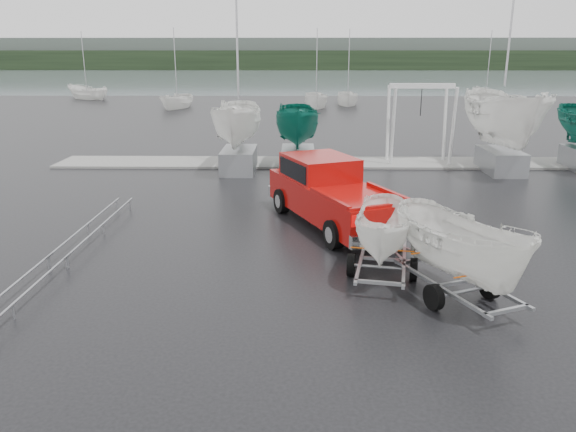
{
  "coord_description": "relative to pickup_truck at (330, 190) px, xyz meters",
  "views": [
    {
      "loc": [
        -2.54,
        -16.13,
        5.67
      ],
      "look_at": [
        -2.77,
        -0.91,
        1.2
      ],
      "focal_mm": 35.0,
      "sensor_mm": 36.0,
      "label": 1
    }
  ],
  "objects": [
    {
      "name": "mast_rack_1",
      "position": [
        -7.59,
        -7.41,
        -0.79
      ],
      "size": [
        0.56,
        6.5,
        0.06
      ],
      "rotation": [
        0.0,
        0.0,
        1.57
      ],
      "color": "#93969C",
      "rests_on": "ground"
    },
    {
      "name": "trailer_hitched",
      "position": [
        2.67,
        -6.28,
        1.51
      ],
      "size": [
        2.5,
        3.77,
        4.88
      ],
      "rotation": [
        0.0,
        0.0,
        0.4
      ],
      "color": "#93969C",
      "rests_on": "ground"
    },
    {
      "name": "moored_boat_0",
      "position": [
        -13.53,
        40.46,
        -1.13
      ],
      "size": [
        2.75,
        2.8,
        11.11
      ],
      "rotation": [
        0.0,
        0.0,
        6.09
      ],
      "color": "white",
      "rests_on": "ground"
    },
    {
      "name": "moored_boat_1",
      "position": [
        0.94,
        41.78,
        -1.13
      ],
      "size": [
        2.49,
        2.56,
        11.27
      ],
      "rotation": [
        0.0,
        0.0,
        0.01
      ],
      "color": "white",
      "rests_on": "ground"
    },
    {
      "name": "keelboat_2",
      "position": [
        8.82,
        8.59,
        3.46
      ],
      "size": [
        2.89,
        3.2,
        11.08
      ],
      "color": "#93969C",
      "rests_on": "ground"
    },
    {
      "name": "ground_plane",
      "position": [
        1.41,
        -2.41,
        -1.14
      ],
      "size": [
        120.0,
        120.0,
        0.0
      ],
      "primitive_type": "plane",
      "color": "black",
      "rests_on": "ground"
    },
    {
      "name": "pickup_truck",
      "position": [
        0.0,
        0.0,
        0.0
      ],
      "size": [
        4.62,
        6.92,
        2.19
      ],
      "rotation": [
        0.0,
        0.0,
        0.4
      ],
      "color": "#990A08",
      "rests_on": "ground"
    },
    {
      "name": "mast_rack_0",
      "position": [
        -7.59,
        -1.41,
        -0.79
      ],
      "size": [
        0.56,
        6.5,
        0.06
      ],
      "rotation": [
        0.0,
        0.0,
        1.57
      ],
      "color": "#93969C",
      "rests_on": "ground"
    },
    {
      "name": "treeline",
      "position": [
        1.41,
        167.59,
        1.86
      ],
      "size": [
        300.0,
        8.0,
        6.0
      ],
      "primitive_type": "cube",
      "color": "black",
      "rests_on": "ground"
    },
    {
      "name": "moored_boat_3",
      "position": [
        20.72,
        47.83,
        -1.14
      ],
      "size": [
        2.61,
        2.67,
        11.39
      ],
      "rotation": [
        0.0,
        0.0,
        3.12
      ],
      "color": "white",
      "rests_on": "ground"
    },
    {
      "name": "dock",
      "position": [
        1.41,
        10.59,
        -1.09
      ],
      "size": [
        30.0,
        3.0,
        0.12
      ],
      "primitive_type": "cube",
      "color": "gray",
      "rests_on": "ground"
    },
    {
      "name": "keelboat_1",
      "position": [
        -1.06,
        8.79,
        2.18
      ],
      "size": [
        2.12,
        3.2,
        6.73
      ],
      "color": "#93969C",
      "rests_on": "ground"
    },
    {
      "name": "boat_hoist",
      "position": [
        5.21,
        10.59,
        1.53
      ],
      "size": [
        3.3,
        2.18,
        4.12
      ],
      "color": "silver",
      "rests_on": "ground"
    },
    {
      "name": "lake",
      "position": [
        1.41,
        97.59,
        -1.15
      ],
      "size": [
        300.0,
        300.0,
        0.0
      ],
      "primitive_type": "plane",
      "color": "gray",
      "rests_on": "ground"
    },
    {
      "name": "moored_boat_4",
      "position": [
        -27.12,
        51.96,
        -1.14
      ],
      "size": [
        3.82,
        3.81,
        11.57
      ],
      "rotation": [
        0.0,
        0.0,
        4.06
      ],
      "color": "white",
      "rests_on": "ground"
    },
    {
      "name": "trailer_parked",
      "position": [
        1.14,
        -4.74,
        1.18
      ],
      "size": [
        1.9,
        3.76,
        4.24
      ],
      "rotation": [
        0.0,
        0.0,
        -0.19
      ],
      "color": "#93969C",
      "rests_on": "ground"
    },
    {
      "name": "keelboat_0",
      "position": [
        -3.95,
        8.59,
        2.48
      ],
      "size": [
        2.29,
        3.2,
        10.46
      ],
      "color": "#93969C",
      "rests_on": "ground"
    },
    {
      "name": "far_hill",
      "position": [
        1.41,
        175.59,
        3.86
      ],
      "size": [
        300.0,
        6.0,
        10.0
      ],
      "primitive_type": "cube",
      "color": "#4C5651",
      "rests_on": "ground"
    },
    {
      "name": "moored_boat_2",
      "position": [
        4.49,
        44.37,
        -1.13
      ],
      "size": [
        2.41,
        2.47,
        11.07
      ],
      "rotation": [
        0.0,
        0.0,
        6.24
      ],
      "color": "white",
      "rests_on": "ground"
    }
  ]
}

